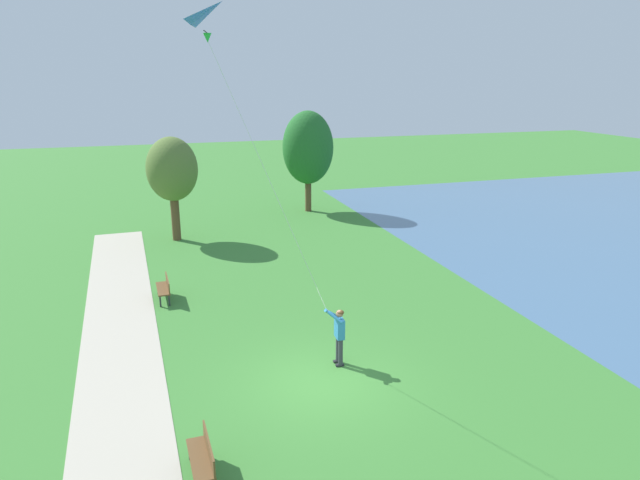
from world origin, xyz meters
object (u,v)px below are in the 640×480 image
flying_kite (222,26)px  park_bench_near_walkway (204,455)px  tree_treeline_right (308,148)px  park_bench_far_walkway (165,287)px  person_kite_flyer (339,332)px  tree_lakeside_far (172,170)px

flying_kite → park_bench_near_walkway: (-1.35, -3.84, -8.85)m
flying_kite → tree_treeline_right: 21.31m
flying_kite → park_bench_far_walkway: bearing=104.2°
person_kite_flyer → flying_kite: flying_kite is taller
flying_kite → tree_lakeside_far: flying_kite is taller
person_kite_flyer → flying_kite: bearing=178.7°
person_kite_flyer → flying_kite: (-2.97, 0.07, 8.32)m
person_kite_flyer → tree_treeline_right: tree_treeline_right is taller
person_kite_flyer → tree_lakeside_far: tree_lakeside_far is taller
person_kite_flyer → park_bench_near_walkway: 5.76m
park_bench_near_walkway → flying_kite: bearing=70.6°
person_kite_flyer → tree_lakeside_far: (-3.71, 15.01, 2.61)m
person_kite_flyer → tree_lakeside_far: bearing=103.9°
flying_kite → tree_lakeside_far: 16.01m
park_bench_near_walkway → park_bench_far_walkway: same height
tree_lakeside_far → flying_kite: bearing=-87.2°
park_bench_near_walkway → tree_treeline_right: 24.92m
flying_kite → park_bench_near_walkway: size_ratio=5.28×
park_bench_near_walkway → tree_lakeside_far: tree_lakeside_far is taller
tree_treeline_right → tree_lakeside_far: (-8.35, -4.22, -0.29)m
flying_kite → tree_lakeside_far: (-0.73, 14.94, -5.71)m
tree_treeline_right → park_bench_far_walkway: bearing=-126.7°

